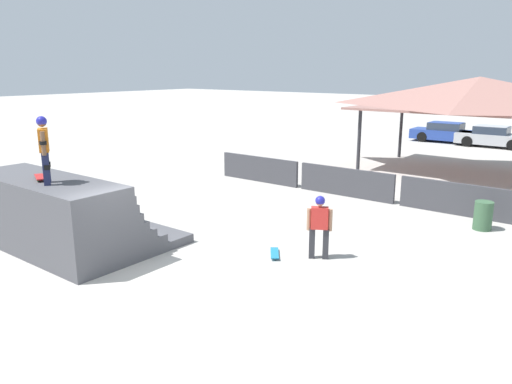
{
  "coord_description": "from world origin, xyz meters",
  "views": [
    {
      "loc": [
        8.42,
        -6.77,
        4.6
      ],
      "look_at": [
        -0.41,
        4.56,
        1.05
      ],
      "focal_mm": 35.0,
      "sensor_mm": 36.0,
      "label": 1
    }
  ],
  "objects": [
    {
      "name": "parked_car_silver",
      "position": [
        1.21,
        25.78,
        0.6
      ],
      "size": [
        4.16,
        1.85,
        1.27
      ],
      "rotation": [
        0.0,
        0.0,
        0.03
      ],
      "color": "#A8AAAF",
      "rests_on": "ground"
    },
    {
      "name": "quarter_pipe_ramp",
      "position": [
        -3.38,
        -0.02,
        0.82
      ],
      "size": [
        5.04,
        3.57,
        1.91
      ],
      "color": "#4C4C51",
      "rests_on": "ground"
    },
    {
      "name": "pavilion_shelter",
      "position": [
        2.56,
        16.36,
        3.55
      ],
      "size": [
        10.18,
        5.7,
        4.29
      ],
      "color": "#2D2D33",
      "rests_on": "ground"
    },
    {
      "name": "skateboard_on_deck",
      "position": [
        -3.35,
        -0.48,
        1.97
      ],
      "size": [
        0.86,
        0.53,
        0.09
      ],
      "rotation": [
        0.0,
        0.0,
        -0.42
      ],
      "color": "green",
      "rests_on": "quarter_pipe_ramp"
    },
    {
      "name": "ground_plane",
      "position": [
        0.0,
        0.0,
        0.0
      ],
      "size": [
        160.0,
        160.0,
        0.0
      ],
      "primitive_type": "plane",
      "color": "#ADA8A0"
    },
    {
      "name": "parked_car_blue",
      "position": [
        -1.61,
        26.1,
        0.6
      ],
      "size": [
        4.45,
        1.8,
        1.27
      ],
      "rotation": [
        0.0,
        0.0,
        0.02
      ],
      "color": "navy",
      "rests_on": "ground"
    },
    {
      "name": "skater_on_deck",
      "position": [
        -2.76,
        -0.61,
        2.84
      ],
      "size": [
        0.66,
        0.49,
        1.62
      ],
      "rotation": [
        0.0,
        0.0,
        -0.55
      ],
      "color": "#1E2347",
      "rests_on": "quarter_pipe_ramp"
    },
    {
      "name": "bystander_walking",
      "position": [
        2.45,
        3.43,
        0.94
      ],
      "size": [
        0.59,
        0.4,
        1.61
      ],
      "rotation": [
        0.0,
        0.0,
        3.67
      ],
      "color": "#2D2D33",
      "rests_on": "ground"
    },
    {
      "name": "skateboard_on_ground",
      "position": [
        1.5,
        2.88,
        0.06
      ],
      "size": [
        0.66,
        0.78,
        0.09
      ],
      "rotation": [
        0.0,
        0.0,
        5.36
      ],
      "color": "blue",
      "rests_on": "ground"
    },
    {
      "name": "trash_bin",
      "position": [
        5.06,
        8.37,
        0.42
      ],
      "size": [
        0.52,
        0.52,
        0.85
      ],
      "primitive_type": "cylinder",
      "color": "#385B3D",
      "rests_on": "ground"
    },
    {
      "name": "barrier_fence",
      "position": [
        -0.03,
        9.48,
        0.53
      ],
      "size": [
        11.88,
        0.12,
        1.05
      ],
      "color": "#3D3D42",
      "rests_on": "ground"
    }
  ]
}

